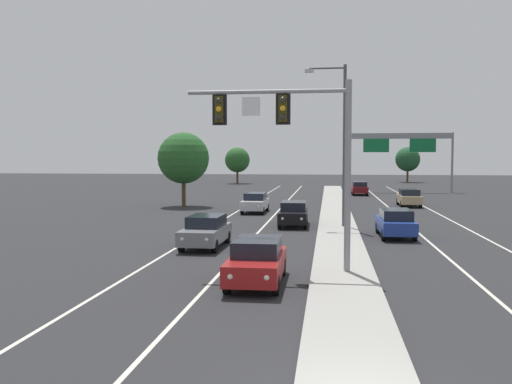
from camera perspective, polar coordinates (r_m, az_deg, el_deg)
name	(u,v)px	position (r m, az deg, el deg)	size (l,w,h in m)	color
median_island	(340,245)	(28.22, 8.61, -5.38)	(2.40, 110.00, 0.15)	#9E9B93
lane_stripe_oncoming_center	(263,227)	(35.39, 0.75, -3.62)	(0.14, 100.00, 0.01)	silver
lane_stripe_receding_center	(414,229)	(35.54, 16.01, -3.73)	(0.14, 100.00, 0.01)	silver
edge_stripe_left	(213,226)	(35.93, -4.49, -3.52)	(0.14, 100.00, 0.01)	silver
edge_stripe_right	(470,230)	(36.18, 21.19, -3.71)	(0.14, 100.00, 0.01)	silver
overhead_signal_mast	(296,136)	(21.10, 4.15, 5.82)	(6.25, 0.44, 7.20)	gray
street_lamp_median	(341,136)	(34.86, 8.73, 5.77)	(2.58, 0.28, 10.00)	#4C4C51
car_oncoming_red	(257,261)	(19.65, 0.09, -7.10)	(1.85, 4.48, 1.58)	maroon
car_oncoming_grey	(206,231)	(27.55, -5.19, -4.00)	(1.87, 4.49, 1.58)	slate
car_oncoming_black	(293,213)	(35.87, 3.88, -2.22)	(1.90, 4.50, 1.58)	black
car_oncoming_silver	(255,202)	(44.44, -0.09, -1.07)	(1.85, 4.48, 1.58)	#B7B7BC
car_receding_blue	(395,223)	(31.79, 14.18, -3.08)	(1.88, 4.49, 1.58)	navy
car_receding_tan	(409,197)	(51.74, 15.49, -0.54)	(1.84, 4.48, 1.58)	tan
car_receding_darkred	(360,188)	(65.92, 10.62, 0.41)	(1.83, 4.47, 1.58)	#5B0F14
highway_sign_gantry	(399,143)	(72.19, 14.54, 4.87)	(13.28, 0.42, 7.50)	gray
tree_far_right_c	(408,159)	(100.49, 15.36, 3.27)	(4.26, 4.26, 6.17)	#4C3823
tree_far_left_a	(183,158)	(50.06, -7.49, 3.47)	(4.61, 4.61, 6.67)	#4C3823
tree_far_left_b	(237,160)	(92.60, -1.93, 3.32)	(4.17, 4.17, 6.04)	#4C3823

